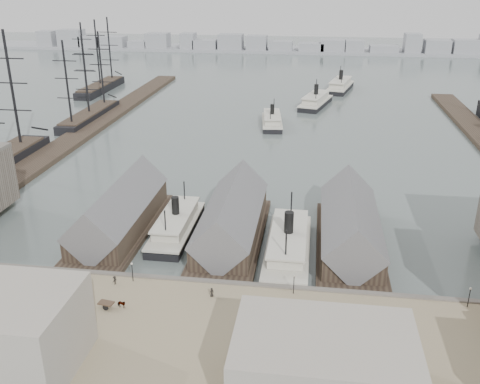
# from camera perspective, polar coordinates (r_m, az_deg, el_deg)

# --- Properties ---
(ground) EXTENTS (900.00, 900.00, 0.00)m
(ground) POSITION_cam_1_polar(r_m,az_deg,el_deg) (106.81, -2.30, -9.02)
(ground) COLOR #4C5856
(ground) RESTS_ON ground
(quay) EXTENTS (180.00, 30.00, 2.00)m
(quay) POSITION_cam_1_polar(r_m,az_deg,el_deg) (90.03, -4.65, -14.99)
(quay) COLOR #847658
(quay) RESTS_ON ground
(seawall) EXTENTS (180.00, 1.20, 2.30)m
(seawall) POSITION_cam_1_polar(r_m,az_deg,el_deg) (101.86, -2.83, -9.97)
(seawall) COLOR #59544C
(seawall) RESTS_ON ground
(west_wharf) EXTENTS (10.00, 220.00, 1.60)m
(west_wharf) POSITION_cam_1_polar(r_m,az_deg,el_deg) (214.99, -15.61, 6.66)
(west_wharf) COLOR #2D231C
(west_wharf) RESTS_ON ground
(ferry_shed_west) EXTENTS (14.00, 42.00, 12.60)m
(ferry_shed_west) POSITION_cam_1_polar(r_m,az_deg,el_deg) (125.68, -12.69, -2.18)
(ferry_shed_west) COLOR #2D231C
(ferry_shed_west) RESTS_ON ground
(ferry_shed_center) EXTENTS (14.00, 42.00, 12.60)m
(ferry_shed_center) POSITION_cam_1_polar(r_m,az_deg,el_deg) (119.30, -0.89, -2.96)
(ferry_shed_center) COLOR #2D231C
(ferry_shed_center) RESTS_ON ground
(ferry_shed_east) EXTENTS (14.00, 42.00, 12.60)m
(ferry_shed_east) POSITION_cam_1_polar(r_m,az_deg,el_deg) (118.42, 11.66, -3.65)
(ferry_shed_east) COLOR #2D231C
(ferry_shed_east) RESTS_ON ground
(street_bldg_center) EXTENTS (24.00, 16.00, 10.00)m
(street_bldg_center) POSITION_cam_1_polar(r_m,az_deg,el_deg) (75.35, 8.88, -17.99)
(street_bldg_center) COLOR gray
(street_bldg_center) RESTS_ON quay
(lamp_post_near_w) EXTENTS (0.44, 0.44, 3.92)m
(lamp_post_near_w) POSITION_cam_1_polar(r_m,az_deg,el_deg) (102.16, -11.44, -7.99)
(lamp_post_near_w) COLOR black
(lamp_post_near_w) RESTS_ON quay
(lamp_post_near_e) EXTENTS (0.44, 0.44, 3.92)m
(lamp_post_near_e) POSITION_cam_1_polar(r_m,az_deg,el_deg) (97.03, 5.78, -9.37)
(lamp_post_near_e) COLOR black
(lamp_post_near_e) RESTS_ON quay
(lamp_post_far_e) EXTENTS (0.44, 0.44, 3.92)m
(lamp_post_far_e) POSITION_cam_1_polar(r_m,az_deg,el_deg) (100.95, 23.30, -9.92)
(lamp_post_far_e) COLOR black
(lamp_post_far_e) RESTS_ON quay
(far_shore) EXTENTS (500.00, 40.00, 15.72)m
(far_shore) POSITION_cam_1_polar(r_m,az_deg,el_deg) (427.47, 5.67, 15.14)
(far_shore) COLOR gray
(far_shore) RESTS_ON ground
(ferry_docked_west) EXTENTS (7.99, 26.65, 9.52)m
(ferry_docked_west) POSITION_cam_1_polar(r_m,az_deg,el_deg) (123.50, -6.81, -3.45)
(ferry_docked_west) COLOR black
(ferry_docked_west) RESTS_ON ground
(ferry_docked_east) EXTENTS (9.02, 30.07, 10.74)m
(ferry_docked_east) POSITION_cam_1_polar(r_m,az_deg,el_deg) (113.35, 5.15, -5.68)
(ferry_docked_east) COLOR black
(ferry_docked_east) RESTS_ON ground
(ferry_open_near) EXTENTS (10.39, 25.95, 9.02)m
(ferry_open_near) POSITION_cam_1_polar(r_m,az_deg,el_deg) (212.73, 3.44, 7.64)
(ferry_open_near) COLOR black
(ferry_open_near) RESTS_ON ground
(ferry_open_mid) EXTENTS (15.89, 30.80, 10.54)m
(ferry_open_mid) POSITION_cam_1_polar(r_m,az_deg,el_deg) (247.30, 8.07, 9.61)
(ferry_open_mid) COLOR black
(ferry_open_mid) RESTS_ON ground
(ferry_open_far) EXTENTS (15.56, 31.89, 10.94)m
(ferry_open_far) POSITION_cam_1_polar(r_m,az_deg,el_deg) (284.69, 10.65, 11.11)
(ferry_open_far) COLOR black
(ferry_open_far) RESTS_ON ground
(sailing_ship_mid) EXTENTS (8.19, 47.31, 33.67)m
(sailing_ship_mid) POSITION_cam_1_polar(r_m,az_deg,el_deg) (228.46, -15.75, 7.95)
(sailing_ship_mid) COLOR black
(sailing_ship_mid) RESTS_ON ground
(sailing_ship_far) EXTENTS (8.55, 47.48, 35.13)m
(sailing_ship_far) POSITION_cam_1_polar(r_m,az_deg,el_deg) (287.57, -14.65, 10.88)
(sailing_ship_far) COLOR black
(sailing_ship_far) RESTS_ON ground
(horse_cart_center) EXTENTS (4.88, 1.92, 1.45)m
(horse_cart_center) POSITION_cam_1_polar(r_m,az_deg,el_deg) (96.23, -13.12, -11.57)
(horse_cart_center) COLOR black
(horse_cart_center) RESTS_ON quay
(horse_cart_right) EXTENTS (4.62, 1.84, 1.45)m
(horse_cart_right) POSITION_cam_1_polar(r_m,az_deg,el_deg) (83.97, 6.72, -16.72)
(horse_cart_right) COLOR black
(horse_cart_right) RESTS_ON quay
(pedestrian_2) EXTENTS (0.95, 1.23, 1.67)m
(pedestrian_2) POSITION_cam_1_polar(r_m,az_deg,el_deg) (102.85, -13.22, -9.15)
(pedestrian_2) COLOR black
(pedestrian_2) RESTS_ON quay
(pedestrian_3) EXTENTS (1.09, 0.78, 1.72)m
(pedestrian_3) POSITION_cam_1_polar(r_m,az_deg,el_deg) (89.92, -18.53, -14.83)
(pedestrian_3) COLOR black
(pedestrian_3) RESTS_ON quay
(pedestrian_4) EXTENTS (0.99, 0.92, 1.69)m
(pedestrian_4) POSITION_cam_1_polar(r_m,az_deg,el_deg) (96.86, -3.03, -10.64)
(pedestrian_4) COLOR black
(pedestrian_4) RESTS_ON quay
(pedestrian_5) EXTENTS (0.61, 0.73, 1.72)m
(pedestrian_5) POSITION_cam_1_polar(r_m,az_deg,el_deg) (89.32, 2.87, -13.80)
(pedestrian_5) COLOR black
(pedestrian_5) RESTS_ON quay
(pedestrian_6) EXTENTS (0.86, 1.00, 1.80)m
(pedestrian_6) POSITION_cam_1_polar(r_m,az_deg,el_deg) (91.81, 8.24, -12.88)
(pedestrian_6) COLOR black
(pedestrian_6) RESTS_ON quay
(pedestrian_7) EXTENTS (1.13, 1.21, 1.64)m
(pedestrian_7) POSITION_cam_1_polar(r_m,az_deg,el_deg) (84.67, 14.37, -16.94)
(pedestrian_7) COLOR black
(pedestrian_7) RESTS_ON quay
(pedestrian_8) EXTENTS (1.08, 0.63, 1.73)m
(pedestrian_8) POSITION_cam_1_polar(r_m,az_deg,el_deg) (94.86, 16.60, -12.43)
(pedestrian_8) COLOR black
(pedestrian_8) RESTS_ON quay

